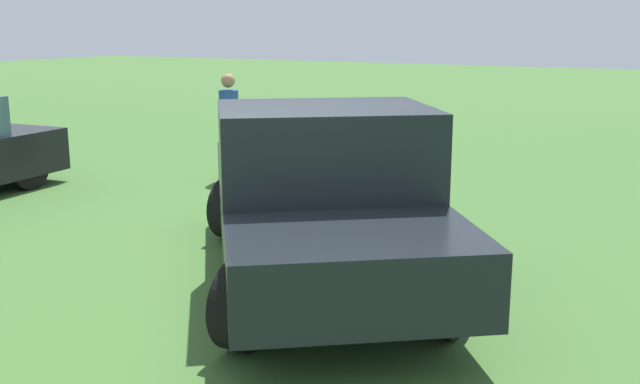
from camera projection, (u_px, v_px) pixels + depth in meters
The scene contains 3 objects.
ground_plane at pixel (270, 293), 7.30m from camera, with size 80.00×80.00×0.00m, color #3D662D.
pickup_truck at pixel (322, 193), 7.41m from camera, with size 5.23×4.60×1.79m.
person_visitor at pixel (229, 120), 12.43m from camera, with size 0.44×0.44×1.75m.
Camera 1 is at (5.84, 3.72, 2.56)m, focal length 42.29 mm.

